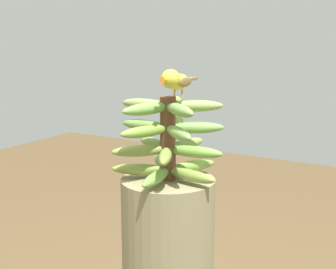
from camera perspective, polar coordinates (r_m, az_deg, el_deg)
banana_bunch at (r=1.31m, az=0.01°, el=-0.51°), size 0.32×0.31×0.23m
perched_bird at (r=1.26m, az=0.89°, el=6.49°), size 0.18×0.05×0.08m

